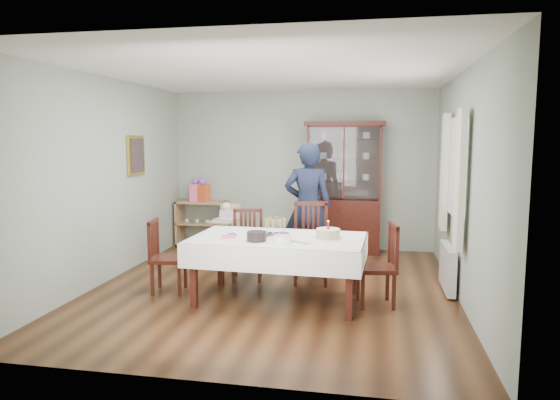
% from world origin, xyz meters
% --- Properties ---
extents(floor, '(5.00, 5.00, 0.00)m').
position_xyz_m(floor, '(0.00, 0.00, 0.00)').
color(floor, '#593319').
rests_on(floor, ground).
extents(room_shell, '(5.00, 5.00, 5.00)m').
position_xyz_m(room_shell, '(0.00, 0.53, 1.70)').
color(room_shell, '#9EAA99').
rests_on(room_shell, floor).
extents(dining_table, '(2.05, 1.23, 0.76)m').
position_xyz_m(dining_table, '(0.15, -0.45, 0.38)').
color(dining_table, '#461911').
rests_on(dining_table, floor).
extents(china_cabinet, '(1.30, 0.48, 2.18)m').
position_xyz_m(china_cabinet, '(0.75, 2.26, 1.12)').
color(china_cabinet, '#461911').
rests_on(china_cabinet, floor).
extents(sideboard, '(0.90, 0.38, 0.80)m').
position_xyz_m(sideboard, '(-1.75, 2.28, 0.40)').
color(sideboard, tan).
rests_on(sideboard, floor).
extents(picture_frame, '(0.04, 0.48, 0.58)m').
position_xyz_m(picture_frame, '(-2.22, 0.80, 1.65)').
color(picture_frame, gold).
rests_on(picture_frame, room_shell).
extents(window, '(0.04, 1.02, 1.22)m').
position_xyz_m(window, '(2.22, 0.30, 1.55)').
color(window, white).
rests_on(window, room_shell).
extents(curtain_left, '(0.07, 0.30, 1.55)m').
position_xyz_m(curtain_left, '(2.16, -0.32, 1.45)').
color(curtain_left, silver).
rests_on(curtain_left, room_shell).
extents(curtain_right, '(0.07, 0.30, 1.55)m').
position_xyz_m(curtain_right, '(2.16, 0.92, 1.45)').
color(curtain_right, silver).
rests_on(curtain_right, room_shell).
extents(radiator, '(0.10, 0.80, 0.55)m').
position_xyz_m(radiator, '(2.16, 0.30, 0.30)').
color(radiator, white).
rests_on(radiator, floor).
extents(chair_far_left, '(0.49, 0.49, 0.94)m').
position_xyz_m(chair_far_left, '(-0.43, 0.37, 0.28)').
color(chair_far_left, '#461911').
rests_on(chair_far_left, floor).
extents(chair_far_right, '(0.53, 0.53, 1.05)m').
position_xyz_m(chair_far_right, '(0.43, 0.37, 0.31)').
color(chair_far_right, '#461911').
rests_on(chair_far_right, floor).
extents(chair_end_left, '(0.46, 0.46, 0.90)m').
position_xyz_m(chair_end_left, '(-1.27, -0.36, 0.27)').
color(chair_end_left, '#461911').
rests_on(chair_end_left, floor).
extents(chair_end_right, '(0.49, 0.49, 0.94)m').
position_xyz_m(chair_end_right, '(1.29, -0.40, 0.28)').
color(chair_end_right, '#461911').
rests_on(chair_end_right, floor).
extents(woman, '(0.72, 0.51, 1.85)m').
position_xyz_m(woman, '(0.31, 1.01, 0.92)').
color(woman, black).
rests_on(woman, floor).
extents(high_chair, '(0.51, 0.51, 0.96)m').
position_xyz_m(high_chair, '(-0.90, 0.98, 0.37)').
color(high_chair, black).
rests_on(high_chair, floor).
extents(champagne_tray, '(0.34, 0.34, 0.21)m').
position_xyz_m(champagne_tray, '(0.09, -0.35, 0.83)').
color(champagne_tray, silver).
rests_on(champagne_tray, dining_table).
extents(birthday_cake, '(0.32, 0.32, 0.22)m').
position_xyz_m(birthday_cake, '(0.73, -0.46, 0.82)').
color(birthday_cake, white).
rests_on(birthday_cake, dining_table).
extents(plate_stack_dark, '(0.27, 0.27, 0.11)m').
position_xyz_m(plate_stack_dark, '(-0.05, -0.71, 0.81)').
color(plate_stack_dark, black).
rests_on(plate_stack_dark, dining_table).
extents(plate_stack_white, '(0.21, 0.21, 0.09)m').
position_xyz_m(plate_stack_white, '(0.26, -0.76, 0.80)').
color(plate_stack_white, white).
rests_on(plate_stack_white, dining_table).
extents(napkin_stack, '(0.18, 0.18, 0.02)m').
position_xyz_m(napkin_stack, '(-0.41, -0.58, 0.77)').
color(napkin_stack, '#F75B8A').
rests_on(napkin_stack, dining_table).
extents(cutlery, '(0.17, 0.19, 0.01)m').
position_xyz_m(cutlery, '(-0.44, -0.42, 0.77)').
color(cutlery, silver).
rests_on(cutlery, dining_table).
extents(cake_knife, '(0.25, 0.17, 0.01)m').
position_xyz_m(cake_knife, '(0.43, -0.71, 0.77)').
color(cake_knife, silver).
rests_on(cake_knife, dining_table).
extents(gift_bag_pink, '(0.26, 0.22, 0.41)m').
position_xyz_m(gift_bag_pink, '(-1.85, 2.26, 0.98)').
color(gift_bag_pink, '#F75B8A').
rests_on(gift_bag_pink, sideboard).
extents(gift_bag_orange, '(0.27, 0.22, 0.42)m').
position_xyz_m(gift_bag_orange, '(-1.72, 2.26, 0.99)').
color(gift_bag_orange, '#DC5022').
rests_on(gift_bag_orange, sideboard).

